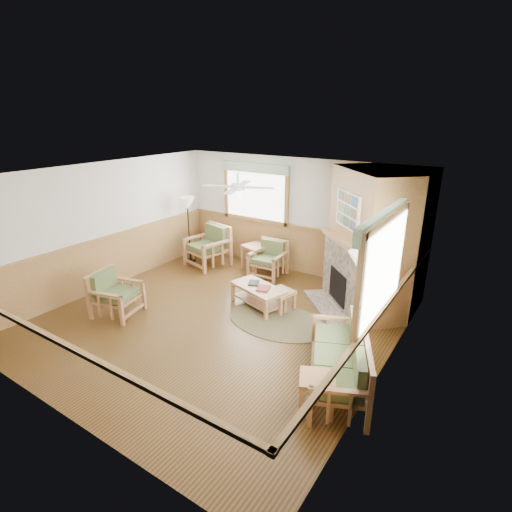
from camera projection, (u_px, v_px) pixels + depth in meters
The scene contains 24 objects.
floor at pixel (217, 321), 7.41m from camera, with size 6.00×6.00×0.01m, color #4E3415.
ceiling at pixel (212, 174), 6.49m from camera, with size 6.00×6.00×0.01m, color white.
wall_back at pixel (296, 216), 9.30m from camera, with size 6.00×0.02×2.70m, color silver.
wall_front at pixel (51, 325), 4.60m from camera, with size 6.00×0.02×2.70m, color silver.
wall_left at pixel (105, 227), 8.50m from camera, with size 0.02×6.00×2.70m, color silver.
wall_right at pixel (388, 293), 5.40m from camera, with size 0.02×6.00×2.70m, color silver.
wainscot at pixel (216, 294), 7.22m from camera, with size 6.00×6.00×1.10m, color #9D7240, non-canonical shape.
fireplace at pixel (369, 242), 7.50m from camera, with size 2.20×2.20×2.70m, color #9D7240, non-canonical shape.
window_back at pixel (256, 162), 9.43m from camera, with size 1.90×0.16×1.50m, color white, non-canonical shape.
window_right at pixel (391, 211), 4.86m from camera, with size 0.16×1.90×1.50m, color white, non-canonical shape.
ceiling_fan at pixel (238, 176), 6.58m from camera, with size 1.24×1.24×0.36m, color white, non-canonical shape.
sofa at pixel (338, 358), 5.57m from camera, with size 0.76×1.85×0.85m, color #B07E52, non-canonical shape.
armchair_back_left at pixel (207, 246), 9.91m from camera, with size 0.89×0.89×1.00m, color #B07E52, non-canonical shape.
armchair_back_right at pixel (268, 259), 9.31m from camera, with size 0.73×0.73×0.82m, color #B07E52, non-canonical shape.
armchair_left at pixel (116, 294), 7.52m from camera, with size 0.76×0.76×0.85m, color #B07E52, non-canonical shape.
coffee_table at pixel (258, 297), 7.87m from camera, with size 1.11×0.55×0.44m, color #B07E52, non-canonical shape.
end_table_chairs at pixel (256, 257), 9.73m from camera, with size 0.55×0.53×0.61m, color #B07E52, non-canonical shape.
end_table_sofa at pixel (317, 394), 5.13m from camera, with size 0.45×0.43×0.51m, color #B07E52, non-canonical shape.
footstool at pixel (280, 300), 7.78m from camera, with size 0.45×0.45×0.40m, color #B07E52, non-canonical shape.
braided_rug at pixel (277, 321), 7.39m from camera, with size 1.93×1.93×0.01m, color brown.
floor_lamp_left at pixel (189, 230), 10.08m from camera, with size 0.39×0.39×1.69m, color black, non-canonical shape.
floor_lamp_right at pixel (356, 300), 6.38m from camera, with size 0.38×0.38×1.64m, color black, non-canonical shape.
book_red at pixel (263, 288), 7.67m from camera, with size 0.22×0.30×0.03m, color maroon.
book_dark at pixel (254, 282), 7.92m from camera, with size 0.20×0.27×0.03m, color black.
Camera 1 is at (4.20, -5.07, 3.68)m, focal length 28.00 mm.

